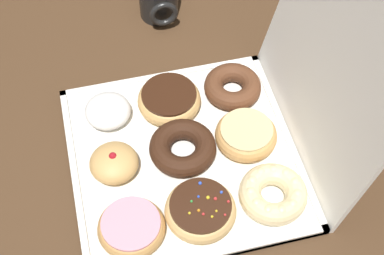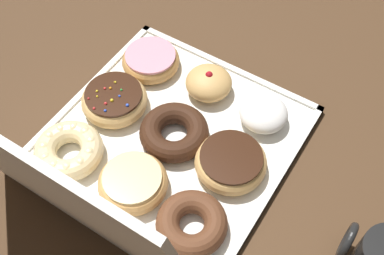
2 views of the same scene
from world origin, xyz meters
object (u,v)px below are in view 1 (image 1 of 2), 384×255
chocolate_cake_ring_donut_6 (233,87)px  cruller_donut_8 (273,193)px  donut_box (184,158)px  jelly_filled_donut_1 (114,164)px  chocolate_frosted_donut_3 (171,99)px  sprinkle_donut_5 (203,210)px  powdered_filled_donut_0 (108,111)px  glazed_ring_donut_7 (246,135)px  pink_frosted_donut_2 (131,227)px  chocolate_cake_ring_donut_4 (185,147)px

chocolate_cake_ring_donut_6 → cruller_donut_8: 0.25m
donut_box → jelly_filled_donut_1: bearing=-88.8°
chocolate_frosted_donut_3 → chocolate_cake_ring_donut_6: chocolate_frosted_donut_3 is taller
sprinkle_donut_5 → chocolate_cake_ring_donut_6: sprinkle_donut_5 is taller
jelly_filled_donut_1 → chocolate_cake_ring_donut_6: jelly_filled_donut_1 is taller
powdered_filled_donut_0 → glazed_ring_donut_7: size_ratio=0.76×
sprinkle_donut_5 → glazed_ring_donut_7: size_ratio=1.06×
chocolate_frosted_donut_3 → glazed_ring_donut_7: size_ratio=1.06×
pink_frosted_donut_2 → glazed_ring_donut_7: bearing=119.3°
pink_frosted_donut_2 → glazed_ring_donut_7: glazed_ring_donut_7 is taller
donut_box → powdered_filled_donut_0: 0.17m
powdered_filled_donut_0 → chocolate_cake_ring_donut_6: (-0.00, 0.24, -0.00)m
cruller_donut_8 → sprinkle_donut_5: bearing=-89.3°
pink_frosted_donut_2 → sprinkle_donut_5: (-0.00, 0.12, 0.00)m
powdered_filled_donut_0 → jelly_filled_donut_1: jelly_filled_donut_1 is taller
glazed_ring_donut_7 → jelly_filled_donut_1: bearing=-88.2°
donut_box → powdered_filled_donut_0: size_ratio=4.69×
jelly_filled_donut_1 → sprinkle_donut_5: 0.18m
chocolate_cake_ring_donut_4 → sprinkle_donut_5: bearing=-0.3°
pink_frosted_donut_2 → donut_box: bearing=137.3°
donut_box → glazed_ring_donut_7: size_ratio=3.55×
pink_frosted_donut_2 → sprinkle_donut_5: sprinkle_donut_5 is taller
sprinkle_donut_5 → chocolate_frosted_donut_3: bearing=-179.8°
sprinkle_donut_5 → cruller_donut_8: size_ratio=1.03×
jelly_filled_donut_1 → chocolate_cake_ring_donut_6: 0.28m
donut_box → chocolate_frosted_donut_3: chocolate_frosted_donut_3 is taller
chocolate_cake_ring_donut_4 → cruller_donut_8: size_ratio=1.03×
cruller_donut_8 → chocolate_frosted_donut_3: bearing=-152.8°
pink_frosted_donut_2 → sprinkle_donut_5: 0.12m
jelly_filled_donut_1 → glazed_ring_donut_7: 0.24m
chocolate_frosted_donut_3 → sprinkle_donut_5: size_ratio=1.01×
chocolate_frosted_donut_3 → powdered_filled_donut_0: bearing=-89.7°
glazed_ring_donut_7 → chocolate_cake_ring_donut_4: bearing=-90.3°
jelly_filled_donut_1 → chocolate_cake_ring_donut_4: bearing=93.7°
powdered_filled_donut_0 → chocolate_cake_ring_donut_4: bearing=47.4°
chocolate_cake_ring_donut_4 → sprinkle_donut_5: size_ratio=1.01×
chocolate_cake_ring_donut_4 → cruller_donut_8: 0.18m
chocolate_cake_ring_donut_4 → chocolate_cake_ring_donut_6: 0.17m
chocolate_frosted_donut_3 → chocolate_cake_ring_donut_6: 0.12m
chocolate_frosted_donut_3 → cruller_donut_8: (0.24, 0.12, 0.00)m
pink_frosted_donut_2 → cruller_donut_8: 0.24m
jelly_filled_donut_1 → chocolate_cake_ring_donut_4: (-0.01, 0.13, -0.00)m
cruller_donut_8 → jelly_filled_donut_1: bearing=-115.5°
glazed_ring_donut_7 → chocolate_frosted_donut_3: bearing=-134.6°
powdered_filled_donut_0 → cruller_donut_8: powdered_filled_donut_0 is taller
donut_box → pink_frosted_donut_2: bearing=-42.7°
chocolate_frosted_donut_3 → donut_box: bearing=-1.5°
jelly_filled_donut_1 → cruller_donut_8: jelly_filled_donut_1 is taller
chocolate_cake_ring_donut_4 → chocolate_cake_ring_donut_6: chocolate_cake_ring_donut_4 is taller
chocolate_cake_ring_donut_4 → chocolate_cake_ring_donut_6: size_ratio=1.09×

